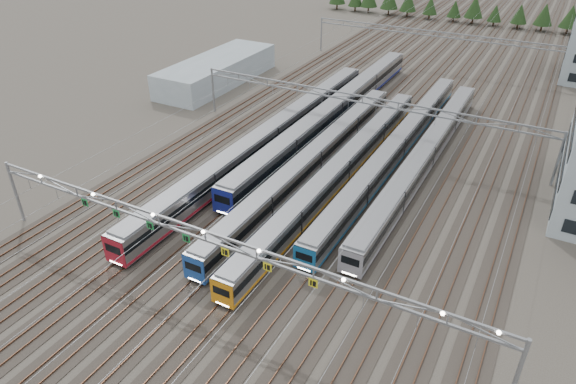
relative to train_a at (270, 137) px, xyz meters
The scene contains 13 objects.
ground 33.23m from the train_a, 70.17° to the right, with size 400.00×400.00×0.00m, color #47423A.
track_bed 69.73m from the train_a, 80.71° to the left, with size 54.00×260.00×5.42m.
train_a is the anchor object (origin of this frame).
train_b 14.54m from the train_a, 71.97° to the left, with size 3.07×66.27×4.01m.
train_c 9.69m from the train_a, 21.77° to the right, with size 2.70×54.65×3.52m.
train_d 14.10m from the train_a, 16.75° to the right, with size 2.61×56.82×3.39m.
train_e 19.02m from the train_a, 18.82° to the left, with size 2.62×60.40×3.41m.
train_f 23.11m from the train_a, 13.14° to the left, with size 2.73×55.62×3.55m.
gantry_near 33.61m from the train_a, 70.31° to the right, with size 56.36×0.61×8.08m.
gantry_mid 14.90m from the train_a, 38.07° to the left, with size 56.36×0.36×8.00m.
gantry_far 55.14m from the train_a, 78.19° to the left, with size 56.36×0.36×8.00m.
west_shed 33.61m from the train_a, 138.90° to the left, with size 10.00×30.00×5.00m, color #92A5AE.
treeline 102.09m from the train_a, 80.61° to the left, with size 106.40×5.60×7.02m.
Camera 1 is at (25.21, -30.40, 35.32)m, focal length 32.00 mm.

